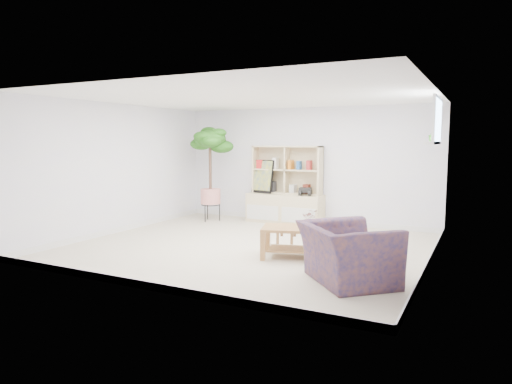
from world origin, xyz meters
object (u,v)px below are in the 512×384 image
at_px(coffee_table, 300,242).
at_px(armchair, 348,249).
at_px(storage_unit, 285,185).
at_px(floor_tree, 210,174).

height_order(coffee_table, armchair, armchair).
bearing_deg(storage_unit, floor_tree, -161.23).
distance_m(floor_tree, armchair, 4.81).
bearing_deg(storage_unit, coffee_table, -62.32).
height_order(storage_unit, floor_tree, floor_tree).
relative_size(storage_unit, armchair, 1.47).
bearing_deg(armchair, coffee_table, 5.45).
distance_m(coffee_table, floor_tree, 3.59).
bearing_deg(armchair, floor_tree, 10.19).
bearing_deg(coffee_table, armchair, -59.51).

